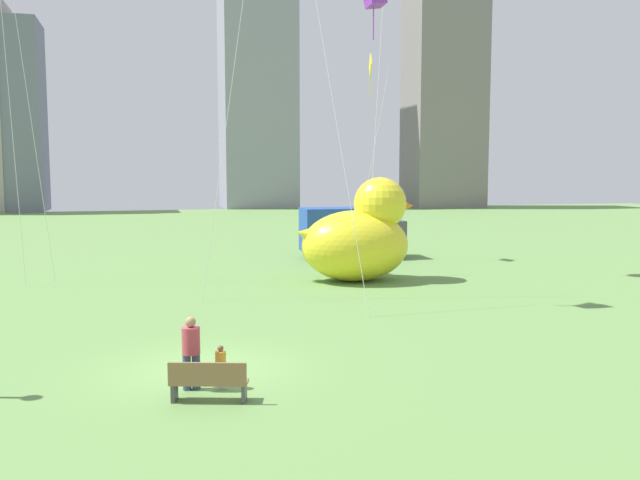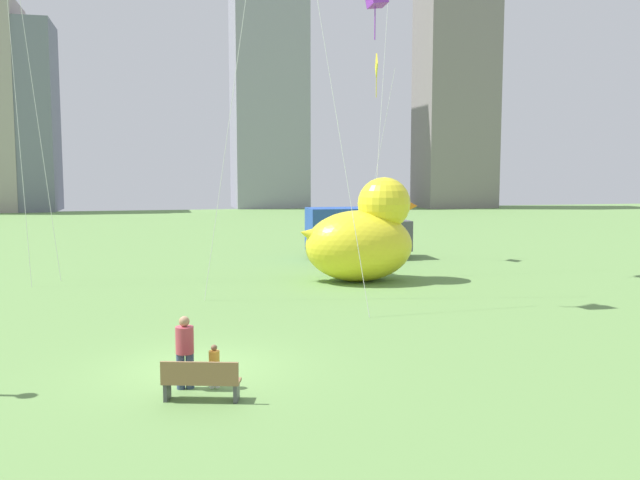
{
  "view_description": "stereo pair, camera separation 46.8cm",
  "coord_description": "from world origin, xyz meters",
  "px_view_note": "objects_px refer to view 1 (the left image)",
  "views": [
    {
      "loc": [
        -1.44,
        -16.6,
        4.92
      ],
      "look_at": [
        4.26,
        4.78,
        2.64
      ],
      "focal_mm": 38.05,
      "sensor_mm": 36.0,
      "label": 1
    },
    {
      "loc": [
        -0.99,
        -16.72,
        4.92
      ],
      "look_at": [
        4.26,
        4.78,
        2.64
      ],
      "focal_mm": 38.05,
      "sensor_mm": 36.0,
      "label": 2
    }
  ],
  "objects_px": {
    "giant_inflatable_duck": "(359,237)",
    "kite_yellow": "(371,74)",
    "person_child": "(221,365)",
    "person_adult": "(191,350)",
    "box_truck": "(350,233)",
    "park_bench": "(208,381)"
  },
  "relations": [
    {
      "from": "giant_inflatable_duck",
      "to": "person_child",
      "type": "bearing_deg",
      "value": -119.76
    },
    {
      "from": "park_bench",
      "to": "person_adult",
      "type": "height_order",
      "value": "person_adult"
    },
    {
      "from": "park_bench",
      "to": "person_child",
      "type": "height_order",
      "value": "person_child"
    },
    {
      "from": "person_child",
      "to": "giant_inflatable_duck",
      "type": "distance_m",
      "value": 15.68
    },
    {
      "from": "person_adult",
      "to": "box_truck",
      "type": "bearing_deg",
      "value": 63.83
    },
    {
      "from": "park_bench",
      "to": "giant_inflatable_duck",
      "type": "height_order",
      "value": "giant_inflatable_duck"
    },
    {
      "from": "kite_yellow",
      "to": "box_truck",
      "type": "bearing_deg",
      "value": 141.86
    },
    {
      "from": "person_child",
      "to": "giant_inflatable_duck",
      "type": "relative_size",
      "value": 0.18
    },
    {
      "from": "box_truck",
      "to": "kite_yellow",
      "type": "relative_size",
      "value": 0.51
    },
    {
      "from": "person_adult",
      "to": "giant_inflatable_duck",
      "type": "xyz_separation_m",
      "value": [
        8.4,
        13.45,
        1.05
      ]
    },
    {
      "from": "person_child",
      "to": "box_truck",
      "type": "relative_size",
      "value": 0.18
    },
    {
      "from": "giant_inflatable_duck",
      "to": "park_bench",
      "type": "bearing_deg",
      "value": -119.38
    },
    {
      "from": "person_adult",
      "to": "giant_inflatable_duck",
      "type": "bearing_deg",
      "value": 58.03
    },
    {
      "from": "person_child",
      "to": "kite_yellow",
      "type": "xyz_separation_m",
      "value": [
        10.56,
        20.33,
        9.54
      ]
    },
    {
      "from": "person_adult",
      "to": "person_child",
      "type": "height_order",
      "value": "person_adult"
    },
    {
      "from": "giant_inflatable_duck",
      "to": "kite_yellow",
      "type": "relative_size",
      "value": 0.5
    },
    {
      "from": "person_adult",
      "to": "park_bench",
      "type": "bearing_deg",
      "value": -73.57
    },
    {
      "from": "person_child",
      "to": "person_adult",
      "type": "bearing_deg",
      "value": 170.74
    },
    {
      "from": "person_adult",
      "to": "person_child",
      "type": "bearing_deg",
      "value": -9.26
    },
    {
      "from": "kite_yellow",
      "to": "person_adult",
      "type": "bearing_deg",
      "value": -118.99
    },
    {
      "from": "person_adult",
      "to": "kite_yellow",
      "type": "distance_m",
      "value": 24.88
    },
    {
      "from": "box_truck",
      "to": "giant_inflatable_duck",
      "type": "bearing_deg",
      "value": -104.2
    }
  ]
}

